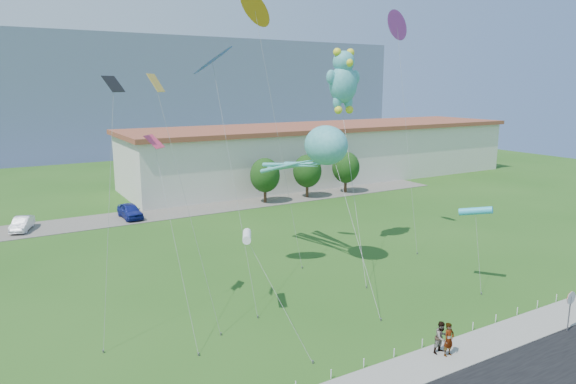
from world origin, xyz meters
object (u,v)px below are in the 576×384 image
Objects in this scene: parked_car_silver at (22,224)px; parked_car_blue at (130,211)px; octopus_kite at (316,153)px; stop_sign at (571,302)px; pedestrian_left at (449,339)px; teddy_bear_kite at (343,79)px; warehouse at (328,152)px; pedestrian_right at (441,337)px.

parked_car_blue is (10.26, -0.42, 0.11)m from parked_car_silver.
octopus_kite is (19.55, -22.22, 8.11)m from parked_car_silver.
stop_sign reaches higher than pedestrian_left.
warehouse is at bearing 57.19° from teddy_bear_kite.
stop_sign is at bearing -38.48° from parked_car_silver.
parked_car_blue is (-7.36, 37.37, -0.16)m from pedestrian_left.
octopus_kite is (9.29, -21.79, 7.99)m from parked_car_blue.
pedestrian_right is at bearing -108.75° from teddy_bear_kite.
teddy_bear_kite reaches higher than stop_sign.
pedestrian_left is (-24.56, -46.70, -3.13)m from warehouse.
stop_sign is 0.55× the size of parked_car_blue.
pedestrian_right is at bearing -81.94° from parked_car_blue.
parked_car_silver is (-17.50, 37.40, -0.24)m from pedestrian_right.
teddy_bear_kite is at bearing 68.11° from pedestrian_right.
teddy_bear_kite is at bearing -60.01° from parked_car_blue.
pedestrian_right is (-8.17, 1.91, -0.90)m from stop_sign.
octopus_kite is 0.97× the size of teddy_bear_kite.
stop_sign is 1.40× the size of pedestrian_left.
parked_car_blue is (-31.92, -9.32, -3.29)m from warehouse.
parked_car_silver is at bearing 111.95° from pedestrian_right.
warehouse is 43.24m from parked_car_silver.
stop_sign is 0.62× the size of parked_car_silver.
pedestrian_right is at bearing -97.69° from octopus_kite.
teddy_bear_kite reaches higher than parked_car_silver.
warehouse reaches higher than parked_car_silver.
teddy_bear_kite reaches higher than warehouse.
stop_sign is (-16.50, -48.21, -2.26)m from warehouse.
warehouse reaches higher than pedestrian_right.
pedestrian_right is at bearing 166.87° from stop_sign.
warehouse reaches higher than pedestrian_left.
warehouse is 24.40× the size of stop_sign.
parked_car_silver is (-42.18, -8.90, -3.40)m from warehouse.
parked_car_silver is at bearing 174.62° from parked_car_blue.
stop_sign is 46.96m from parked_car_silver.
pedestrian_left is 0.11× the size of teddy_bear_kite.
pedestrian_right is 0.38× the size of parked_car_blue.
warehouse is 35.22× the size of pedestrian_right.
parked_car_blue is 25.00m from octopus_kite.
parked_car_silver is at bearing 112.83° from pedestrian_left.
stop_sign reaches higher than pedestrian_right.
pedestrian_left is at bearing -108.01° from teddy_bear_kite.
pedestrian_left is at bearing -46.64° from parked_car_silver.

